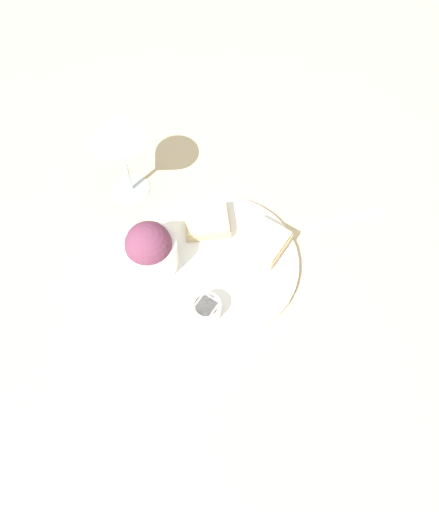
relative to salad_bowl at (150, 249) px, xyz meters
The scene contains 8 objects.
ground_plane 0.13m from the salad_bowl, 146.32° to the left, with size 4.00×4.00×0.00m, color #C6B289.
dinner_plate 0.13m from the salad_bowl, 146.32° to the left, with size 0.28×0.28×0.01m.
salad_bowl is the anchor object (origin of this frame).
sauce_ramekin 0.14m from the salad_bowl, 101.20° to the left, with size 0.05×0.05×0.03m.
cheese_toast_near 0.20m from the salad_bowl, 155.59° to the left, with size 0.10×0.10×0.03m.
cheese_toast_far 0.13m from the salad_bowl, behind, with size 0.10×0.10×0.03m.
wine_glass 0.18m from the salad_bowl, 106.44° to the right, with size 0.09×0.09×0.14m.
fork 0.36m from the salad_bowl, 161.49° to the left, with size 0.16×0.06×0.01m.
Camera 1 is at (0.23, 0.34, 0.80)m, focal length 35.00 mm.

